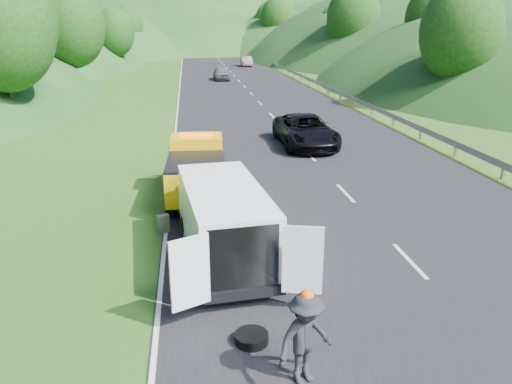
{
  "coord_description": "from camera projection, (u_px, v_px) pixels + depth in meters",
  "views": [
    {
      "loc": [
        -2.99,
        -14.02,
        6.35
      ],
      "look_at": [
        -1.0,
        0.84,
        1.3
      ],
      "focal_mm": 35.0,
      "sensor_mm": 36.0,
      "label": 1
    }
  ],
  "objects": [
    {
      "name": "dist_car_a",
      "position": [
        222.0,
        80.0,
        59.92
      ],
      "size": [
        1.85,
        4.59,
        1.57
      ],
      "primitive_type": "imported",
      "color": "#45474A",
      "rests_on": "ground"
    },
    {
      "name": "guardrail",
      "position": [
        289.0,
        75.0,
        66.18
      ],
      "size": [
        0.06,
        140.0,
        1.52
      ],
      "primitive_type": "cube",
      "color": "gray",
      "rests_on": "ground"
    },
    {
      "name": "tree_line_right",
      "position": [
        362.0,
        69.0,
        74.82
      ],
      "size": [
        14.0,
        140.0,
        14.0
      ],
      "primitive_type": null,
      "color": "#295E1B",
      "rests_on": "ground"
    },
    {
      "name": "ground",
      "position": [
        291.0,
        239.0,
        15.57
      ],
      "size": [
        320.0,
        320.0,
        0.0
      ],
      "primitive_type": "plane",
      "color": "#38661E",
      "rests_on": "ground"
    },
    {
      "name": "dist_car_b",
      "position": [
        246.0,
        66.0,
        79.33
      ],
      "size": [
        1.6,
        4.59,
        1.51
      ],
      "primitive_type": "imported",
      "color": "#764F5F",
      "rests_on": "ground"
    },
    {
      "name": "dist_car_c",
      "position": [
        216.0,
        57.0,
        102.99
      ],
      "size": [
        1.94,
        4.77,
        1.38
      ],
      "primitive_type": "imported",
      "color": "#99544C",
      "rests_on": "ground"
    },
    {
      "name": "passing_suv",
      "position": [
        305.0,
        146.0,
        27.44
      ],
      "size": [
        2.86,
        6.03,
        1.66
      ],
      "primitive_type": "imported",
      "rotation": [
        0.0,
        0.0,
        0.02
      ],
      "color": "black",
      "rests_on": "ground"
    },
    {
      "name": "white_van",
      "position": [
        223.0,
        219.0,
        13.78
      ],
      "size": [
        3.4,
        6.46,
        2.21
      ],
      "rotation": [
        0.0,
        0.0,
        0.1
      ],
      "color": "black",
      "rests_on": "ground"
    },
    {
      "name": "worker",
      "position": [
        304.0,
        382.0,
        9.33
      ],
      "size": [
        1.37,
        1.14,
        1.84
      ],
      "primitive_type": "imported",
      "rotation": [
        0.0,
        0.0,
        0.46
      ],
      "color": "black",
      "rests_on": "ground"
    },
    {
      "name": "tree_line_left",
      "position": [
        72.0,
        72.0,
        69.54
      ],
      "size": [
        14.0,
        140.0,
        14.0
      ],
      "primitive_type": null,
      "color": "#295E1B",
      "rests_on": "ground"
    },
    {
      "name": "hills_backdrop",
      "position": [
        220.0,
        48.0,
        142.92
      ],
      "size": [
        201.0,
        288.6,
        44.0
      ],
      "primitive_type": null,
      "color": "#2D5B23",
      "rests_on": "ground"
    },
    {
      "name": "woman",
      "position": [
        191.0,
        249.0,
        14.81
      ],
      "size": [
        0.64,
        0.7,
        1.56
      ],
      "primitive_type": "imported",
      "rotation": [
        0.0,
        0.0,
        2.07
      ],
      "color": "silver",
      "rests_on": "ground"
    },
    {
      "name": "dist_car_d",
      "position": [
        219.0,
        52.0,
        118.91
      ],
      "size": [
        1.85,
        4.59,
        1.57
      ],
      "primitive_type": "imported",
      "color": "#837C54",
      "rests_on": "ground"
    },
    {
      "name": "suitcase",
      "position": [
        163.0,
        224.0,
        15.92
      ],
      "size": [
        0.42,
        0.31,
        0.61
      ],
      "primitive_type": "cube",
      "rotation": [
        0.0,
        0.0,
        0.3
      ],
      "color": "#5A5A43",
      "rests_on": "ground"
    },
    {
      "name": "spare_tire",
      "position": [
        252.0,
        343.0,
        10.47
      ],
      "size": [
        0.72,
        0.72,
        0.2
      ],
      "primitive_type": "cylinder",
      "color": "black",
      "rests_on": "ground"
    },
    {
      "name": "child",
      "position": [
        206.0,
        233.0,
        15.97
      ],
      "size": [
        0.57,
        0.6,
        0.97
      ],
      "primitive_type": "imported",
      "rotation": [
        0.0,
        0.0,
        -0.93
      ],
      "color": "tan",
      "rests_on": "ground"
    },
    {
      "name": "tow_truck",
      "position": [
        197.0,
        169.0,
        18.9
      ],
      "size": [
        2.26,
        5.51,
        2.34
      ],
      "rotation": [
        0.0,
        0.0,
        -0.04
      ],
      "color": "black",
      "rests_on": "ground"
    },
    {
      "name": "road_surface",
      "position": [
        244.0,
        87.0,
        53.52
      ],
      "size": [
        14.0,
        200.0,
        0.02
      ],
      "primitive_type": "cube",
      "color": "black",
      "rests_on": "ground"
    }
  ]
}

